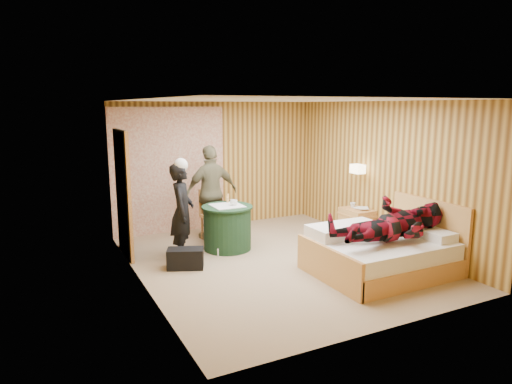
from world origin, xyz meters
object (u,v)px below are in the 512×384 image
round_table (227,227)px  woman_standing (182,212)px  man_on_bed (395,213)px  man_at_table (211,193)px  duffel_bag (185,258)px  nightstand (357,224)px  chair_near (223,215)px  bed (380,253)px  chair_far (212,210)px  wall_lamp (358,169)px

round_table → woman_standing: woman_standing is taller
man_on_bed → man_at_table: bearing=118.1°
duffel_bag → nightstand: bearing=23.2°
round_table → man_on_bed: man_on_bed is taller
woman_standing → chair_near: bearing=-34.4°
bed → chair_near: bearing=121.3°
man_on_bed → bed: bearing=95.2°
nightstand → round_table: round_table is taller
bed → man_at_table: bearing=119.7°
chair_near → duffel_bag: bearing=-21.5°
round_table → man_at_table: man_at_table is taller
man_on_bed → nightstand: bearing=66.7°
nightstand → bed: bearing=-117.0°
man_on_bed → chair_near: bearing=119.4°
round_table → chair_far: bearing=90.6°
round_table → chair_near: size_ratio=1.01×
chair_near → man_at_table: size_ratio=0.49×
woman_standing → man_on_bed: size_ratio=0.87×
bed → duffel_bag: (-2.51, 1.44, -0.14)m
round_table → man_on_bed: 2.81m
chair_near → chair_far: bearing=-136.9°
nightstand → woman_standing: 3.21m
woman_standing → man_on_bed: bearing=-106.6°
wall_lamp → chair_far: size_ratio=0.28×
wall_lamp → chair_near: (-2.28, 0.89, -0.81)m
nightstand → duffel_bag: (-3.26, -0.03, -0.15)m
wall_lamp → duffel_bag: size_ratio=0.48×
chair_near → woman_standing: 1.10m
woman_standing → man_on_bed: (2.42, -2.12, 0.17)m
chair_far → man_at_table: bearing=75.7°
chair_near → duffel_bag: size_ratio=1.58×
woman_standing → man_at_table: size_ratio=0.89×
wall_lamp → man_at_table: man_at_table is taller
wall_lamp → woman_standing: woman_standing is taller
bed → man_on_bed: man_on_bed is taller
bed → round_table: bed is taller
bed → woman_standing: size_ratio=1.26×
nightstand → man_at_table: man_at_table is taller
bed → man_on_bed: (0.02, -0.23, 0.64)m
duffel_bag → chair_near: bearing=67.0°
man_at_table → chair_near: bearing=101.3°
woman_standing → chair_far: bearing=-20.5°
chair_far → chair_near: 0.29m
nightstand → man_on_bed: 1.96m
duffel_bag → man_on_bed: 3.13m
man_on_bed → round_table: bearing=125.2°
chair_far → man_at_table: size_ratio=0.54×
chair_far → man_on_bed: size_ratio=0.53×
round_table → woman_standing: (-0.83, -0.13, 0.39)m
round_table → chair_far: size_ratio=0.93×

